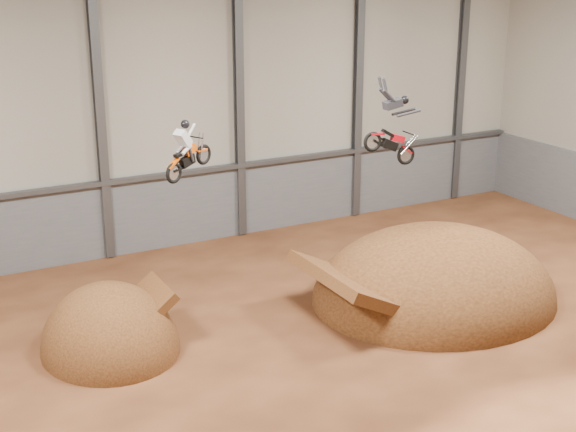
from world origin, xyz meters
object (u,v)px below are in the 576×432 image
object	(u,v)px
landing_ramp	(434,299)
fmx_rider_b	(387,123)
takeoff_ramp	(111,349)
fmx_rider_a	(190,144)

from	to	relation	value
landing_ramp	fmx_rider_b	size ratio (longest dim) A/B	3.36
takeoff_ramp	landing_ramp	size ratio (longest dim) A/B	0.54
takeoff_ramp	fmx_rider_b	xyz separation A→B (m)	(10.01, -2.02, 7.48)
takeoff_ramp	landing_ramp	bearing A→B (deg)	-8.48
takeoff_ramp	fmx_rider_a	xyz separation A→B (m)	(3.19, -0.15, 7.06)
takeoff_ramp	fmx_rider_b	distance (m)	12.66
takeoff_ramp	fmx_rider_a	size ratio (longest dim) A/B	2.42
landing_ramp	fmx_rider_b	distance (m)	7.96
landing_ramp	fmx_rider_a	xyz separation A→B (m)	(-9.53, 1.75, 7.06)
takeoff_ramp	landing_ramp	distance (m)	12.86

